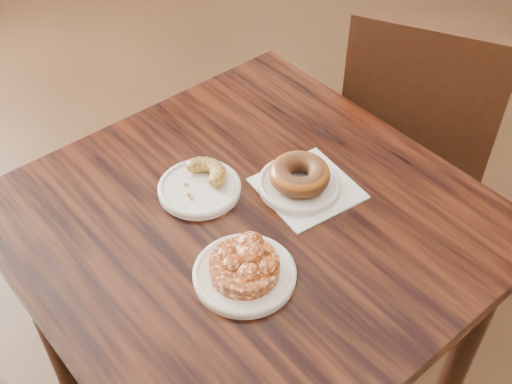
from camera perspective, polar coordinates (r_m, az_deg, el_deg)
The scene contains 10 objects.
floor at distance 1.96m, azimuth -0.75°, elevation -11.78°, with size 5.00×5.00×0.00m, color black.
cafe_table at distance 1.50m, azimuth -0.45°, elevation -12.10°, with size 0.82×0.82×0.75m, color black.
chair_far at distance 1.90m, azimuth 14.16°, elevation 4.55°, with size 0.42×0.42×0.90m, color black, non-canonical shape.
napkin at distance 1.27m, azimuth 4.58°, elevation 0.33°, with size 0.18×0.18×0.00m, color white.
plate_donut at distance 1.26m, azimuth 3.84°, elevation 0.67°, with size 0.16×0.16×0.01m, color silver.
plate_cruller at distance 1.26m, azimuth -5.04°, elevation 0.30°, with size 0.16×0.16×0.01m, color white.
plate_fritter at distance 1.11m, azimuth -1.02°, elevation -7.34°, with size 0.18×0.18×0.01m, color white.
glazed_donut at distance 1.24m, azimuth 3.90°, elevation 1.57°, with size 0.12×0.12×0.04m, color #8E3D14.
apple_fritter at distance 1.09m, azimuth -1.04°, elevation -6.50°, with size 0.16×0.16×0.04m, color #491907, non-canonical shape.
cruller_fragment at distance 1.25m, azimuth -5.10°, elevation 1.00°, with size 0.11×0.11×0.03m, color #5B3212, non-canonical shape.
Camera 1 is at (0.60, -0.91, 1.63)m, focal length 45.00 mm.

